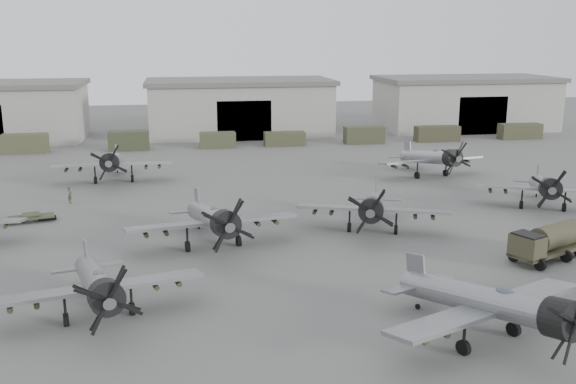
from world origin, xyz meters
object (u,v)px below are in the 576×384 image
aircraft_near_0 (98,284)px  aircraft_mid_2 (373,206)px  tug_trailer (2,219)px  aircraft_far_1 (433,158)px  aircraft_near_1 (494,304)px  aircraft_mid_1 (213,219)px  aircraft_mid_3 (545,186)px  fuel_tanker (549,240)px  ground_crew (70,195)px  aircraft_far_0 (113,162)px

aircraft_near_0 → aircraft_mid_2: 23.70m
aircraft_near_0 → tug_trailer: aircraft_near_0 is taller
aircraft_near_0 → aircraft_far_1: aircraft_far_1 is taller
aircraft_near_0 → tug_trailer: 23.00m
aircraft_near_1 → aircraft_mid_2: aircraft_near_1 is taller
aircraft_mid_1 → aircraft_mid_2: 12.91m
aircraft_mid_1 → aircraft_mid_3: bearing=1.2°
aircraft_far_1 → aircraft_mid_3: bearing=-82.9°
fuel_tanker → ground_crew: fuel_tanker is taller
aircraft_mid_3 → tug_trailer: bearing=-159.5°
aircraft_far_0 → fuel_tanker: size_ratio=1.86×
aircraft_near_1 → ground_crew: (-25.77, 33.47, -1.49)m
aircraft_mid_1 → aircraft_far_0: size_ratio=1.02×
aircraft_far_0 → tug_trailer: 16.59m
aircraft_far_0 → fuel_tanker: bearing=-43.9°
aircraft_far_1 → aircraft_far_0: bearing=164.3°
aircraft_far_0 → tug_trailer: (-7.86, -14.49, -1.83)m
tug_trailer → aircraft_near_0: bearing=-75.9°
aircraft_near_1 → aircraft_far_1: size_ratio=1.00×
aircraft_far_1 → ground_crew: (-38.11, -4.84, -1.43)m
aircraft_mid_1 → aircraft_far_1: 32.74m
aircraft_near_1 → aircraft_far_1: bearing=49.3°
aircraft_near_0 → aircraft_far_1: bearing=30.5°
aircraft_near_0 → aircraft_far_0: bearing=79.9°
aircraft_far_1 → ground_crew: 38.44m
aircraft_near_0 → aircraft_mid_3: size_ratio=1.01×
aircraft_mid_1 → tug_trailer: aircraft_mid_1 is taller
fuel_tanker → ground_crew: (-35.79, 22.06, -0.63)m
aircraft_mid_3 → tug_trailer: 47.46m
aircraft_mid_1 → aircraft_mid_3: 30.69m
aircraft_near_0 → aircraft_mid_3: (37.11, 17.14, 0.05)m
aircraft_mid_2 → aircraft_far_0: aircraft_far_0 is taller
aircraft_mid_1 → aircraft_mid_3: (30.12, 5.85, -0.13)m
aircraft_far_1 → tug_trailer: size_ratio=1.88×
fuel_tanker → aircraft_near_1: bearing=-155.6°
aircraft_near_0 → aircraft_far_0: aircraft_far_0 is taller
aircraft_mid_3 → fuel_tanker: bearing=-95.1°
aircraft_mid_3 → aircraft_far_0: aircraft_far_0 is taller
aircraft_near_0 → aircraft_far_1: (32.48, 31.84, 0.07)m
fuel_tanker → tug_trailer: size_ratio=1.04×
aircraft_far_1 → fuel_tanker: size_ratio=1.82×
aircraft_near_1 → fuel_tanker: size_ratio=1.82×
aircraft_mid_1 → fuel_tanker: 24.04m
aircraft_near_1 → aircraft_far_1: aircraft_near_1 is taller
aircraft_near_1 → aircraft_far_1: (12.34, 38.31, -0.06)m
aircraft_near_0 → aircraft_mid_3: 40.88m
aircraft_near_1 → tug_trailer: size_ratio=1.89×
aircraft_mid_3 → ground_crew: bearing=-168.4°
aircraft_mid_1 → fuel_tanker: size_ratio=1.90×
aircraft_near_0 → aircraft_mid_2: size_ratio=0.97×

